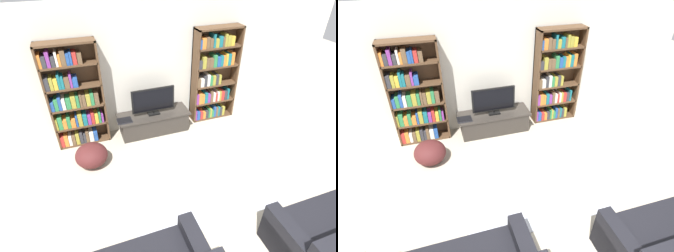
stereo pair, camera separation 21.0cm
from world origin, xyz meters
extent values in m
cube|color=silver|center=(0.00, 4.23, 1.30)|extent=(8.80, 0.06, 2.60)
cube|color=#513823|center=(-1.89, 4.03, 1.01)|extent=(0.04, 0.30, 2.03)
cube|color=#513823|center=(-0.94, 4.03, 1.01)|extent=(0.04, 0.30, 2.03)
cube|color=#513823|center=(-1.42, 4.16, 1.01)|extent=(0.99, 0.04, 2.03)
cube|color=#513823|center=(-1.42, 4.03, 2.01)|extent=(0.99, 0.30, 0.04)
cube|color=#513823|center=(-1.42, 4.03, 0.02)|extent=(0.95, 0.30, 0.04)
cube|color=#B72D28|center=(-1.84, 4.02, 0.15)|extent=(0.07, 0.24, 0.23)
cube|color=orange|center=(-1.77, 4.02, 0.15)|extent=(0.07, 0.24, 0.23)
cube|color=silver|center=(-1.69, 4.02, 0.14)|extent=(0.06, 0.24, 0.20)
cube|color=brown|center=(-1.63, 4.02, 0.14)|extent=(0.06, 0.24, 0.20)
cube|color=#9E9333|center=(-1.56, 4.02, 0.15)|extent=(0.07, 0.24, 0.23)
cube|color=#333338|center=(-1.48, 4.02, 0.16)|extent=(0.06, 0.24, 0.24)
cube|color=#333338|center=(-1.42, 4.02, 0.14)|extent=(0.05, 0.24, 0.20)
cube|color=brown|center=(-1.37, 4.02, 0.15)|extent=(0.06, 0.24, 0.24)
cube|color=silver|center=(-1.29, 4.02, 0.14)|extent=(0.08, 0.24, 0.21)
cube|color=#234C99|center=(-1.21, 4.02, 0.14)|extent=(0.07, 0.24, 0.21)
cube|color=#513823|center=(-1.42, 4.03, 0.42)|extent=(0.95, 0.30, 0.04)
cube|color=#9E9333|center=(-1.86, 4.02, 0.56)|extent=(0.04, 0.24, 0.23)
cube|color=#2D7F47|center=(-1.79, 4.02, 0.57)|extent=(0.08, 0.24, 0.25)
cube|color=orange|center=(-1.71, 4.02, 0.53)|extent=(0.07, 0.24, 0.19)
cube|color=#2D7F47|center=(-1.64, 4.02, 0.55)|extent=(0.06, 0.24, 0.23)
cube|color=orange|center=(-1.56, 4.02, 0.52)|extent=(0.08, 0.24, 0.16)
cube|color=#234C99|center=(-1.50, 4.02, 0.55)|extent=(0.04, 0.24, 0.22)
cube|color=#9E9333|center=(-1.43, 4.02, 0.57)|extent=(0.08, 0.24, 0.25)
cube|color=#196B75|center=(-1.35, 4.02, 0.55)|extent=(0.08, 0.24, 0.22)
cube|color=#7F338C|center=(-1.27, 4.02, 0.54)|extent=(0.06, 0.24, 0.20)
cube|color=#B72D28|center=(-1.20, 4.02, 0.55)|extent=(0.06, 0.24, 0.22)
cube|color=gold|center=(-1.13, 4.02, 0.53)|extent=(0.07, 0.24, 0.19)
cube|color=#2D7F47|center=(-1.07, 4.02, 0.55)|extent=(0.04, 0.24, 0.21)
cube|color=#7F338C|center=(-1.02, 4.02, 0.53)|extent=(0.04, 0.24, 0.17)
cube|color=#513823|center=(-1.42, 4.03, 0.83)|extent=(0.95, 0.30, 0.04)
cube|color=#234C99|center=(-1.84, 4.02, 0.94)|extent=(0.06, 0.24, 0.18)
cube|color=#2D7F47|center=(-1.78, 4.02, 0.95)|extent=(0.07, 0.24, 0.21)
cube|color=#234C99|center=(-1.71, 4.02, 0.97)|extent=(0.05, 0.24, 0.25)
cube|color=silver|center=(-1.65, 4.02, 0.95)|extent=(0.06, 0.24, 0.21)
cube|color=#2D7F47|center=(-1.57, 4.02, 0.95)|extent=(0.08, 0.24, 0.20)
cube|color=#9E9333|center=(-1.48, 4.02, 0.96)|extent=(0.08, 0.24, 0.23)
cube|color=#2D7F47|center=(-1.41, 4.02, 0.96)|extent=(0.05, 0.24, 0.22)
cube|color=brown|center=(-1.35, 4.02, 0.97)|extent=(0.04, 0.24, 0.24)
cube|color=brown|center=(-1.30, 4.02, 0.95)|extent=(0.06, 0.24, 0.22)
cube|color=#9E9333|center=(-1.22, 4.02, 0.96)|extent=(0.08, 0.24, 0.22)
cube|color=#2D7F47|center=(-1.15, 4.02, 0.96)|extent=(0.06, 0.24, 0.23)
cube|color=brown|center=(-1.07, 4.02, 0.96)|extent=(0.08, 0.24, 0.22)
cube|color=#513823|center=(-1.42, 4.03, 1.23)|extent=(0.95, 0.30, 0.04)
cube|color=#333338|center=(-1.84, 4.02, 1.36)|extent=(0.08, 0.24, 0.23)
cube|color=#9E9333|center=(-1.77, 4.02, 1.36)|extent=(0.06, 0.24, 0.21)
cube|color=gold|center=(-1.70, 4.02, 1.35)|extent=(0.07, 0.24, 0.19)
cube|color=#196B75|center=(-1.64, 4.02, 1.38)|extent=(0.04, 0.24, 0.26)
cube|color=#196B75|center=(-1.59, 4.02, 1.36)|extent=(0.05, 0.24, 0.22)
cube|color=brown|center=(-1.51, 4.02, 1.35)|extent=(0.08, 0.24, 0.19)
cube|color=#7F338C|center=(-1.45, 4.02, 1.37)|extent=(0.04, 0.24, 0.24)
cube|color=#234C99|center=(-1.38, 4.02, 1.33)|extent=(0.08, 0.24, 0.17)
cube|color=#513823|center=(-1.42, 4.03, 1.64)|extent=(0.95, 0.30, 0.04)
cube|color=orange|center=(-1.85, 4.02, 1.77)|extent=(0.05, 0.24, 0.22)
cube|color=#333338|center=(-1.79, 4.02, 1.75)|extent=(0.07, 0.24, 0.19)
cube|color=#7F338C|center=(-1.72, 4.02, 1.78)|extent=(0.06, 0.24, 0.26)
cube|color=#333338|center=(-1.65, 4.02, 1.74)|extent=(0.06, 0.24, 0.17)
cube|color=silver|center=(-1.59, 4.02, 1.78)|extent=(0.04, 0.24, 0.24)
cube|color=orange|center=(-1.55, 4.02, 1.75)|extent=(0.04, 0.24, 0.19)
cube|color=brown|center=(-1.49, 4.02, 1.78)|extent=(0.08, 0.24, 0.25)
cube|color=#234C99|center=(-1.42, 4.02, 1.76)|extent=(0.05, 0.24, 0.20)
cube|color=#234C99|center=(-1.37, 4.02, 1.76)|extent=(0.04, 0.24, 0.21)
cube|color=#B72D28|center=(-1.31, 4.02, 1.76)|extent=(0.07, 0.24, 0.20)
cube|color=brown|center=(-1.23, 4.02, 1.75)|extent=(0.07, 0.24, 0.18)
cube|color=#513823|center=(0.97, 4.03, 1.01)|extent=(0.04, 0.30, 2.03)
cube|color=#513823|center=(1.92, 4.03, 1.01)|extent=(0.04, 0.30, 2.03)
cube|color=#513823|center=(1.44, 4.16, 1.01)|extent=(0.99, 0.04, 2.03)
cube|color=#513823|center=(1.44, 4.03, 2.01)|extent=(0.99, 0.30, 0.04)
cube|color=#513823|center=(1.44, 4.03, 0.02)|extent=(0.95, 0.30, 0.04)
cube|color=#7F338C|center=(1.00, 4.02, 0.15)|extent=(0.04, 0.24, 0.24)
cube|color=#234C99|center=(1.07, 4.02, 0.14)|extent=(0.07, 0.24, 0.20)
cube|color=#B72D28|center=(1.14, 4.02, 0.13)|extent=(0.06, 0.24, 0.19)
cube|color=orange|center=(1.21, 4.02, 0.12)|extent=(0.06, 0.24, 0.17)
cube|color=#333338|center=(1.28, 4.02, 0.13)|extent=(0.06, 0.24, 0.18)
cube|color=#2D7F47|center=(1.34, 4.02, 0.14)|extent=(0.04, 0.24, 0.21)
cube|color=#9E9333|center=(1.38, 4.02, 0.15)|extent=(0.04, 0.24, 0.22)
cube|color=#2D7F47|center=(1.42, 4.02, 0.12)|extent=(0.05, 0.24, 0.17)
cube|color=#234C99|center=(1.48, 4.02, 0.16)|extent=(0.05, 0.24, 0.25)
cube|color=brown|center=(1.53, 4.02, 0.15)|extent=(0.05, 0.24, 0.23)
cube|color=#196B75|center=(1.58, 4.02, 0.15)|extent=(0.04, 0.24, 0.23)
cube|color=#333338|center=(1.63, 4.02, 0.13)|extent=(0.06, 0.24, 0.20)
cube|color=#9E9333|center=(1.70, 4.02, 0.15)|extent=(0.06, 0.24, 0.22)
cube|color=#513823|center=(1.44, 4.03, 0.42)|extent=(0.95, 0.30, 0.04)
cube|color=#7F338C|center=(1.01, 4.02, 0.56)|extent=(0.06, 0.24, 0.23)
cube|color=orange|center=(1.09, 4.02, 0.56)|extent=(0.08, 0.24, 0.24)
cube|color=orange|center=(1.16, 4.02, 0.55)|extent=(0.05, 0.24, 0.22)
cube|color=#196B75|center=(1.22, 4.02, 0.56)|extent=(0.07, 0.24, 0.24)
cube|color=#7F338C|center=(1.29, 4.02, 0.54)|extent=(0.06, 0.24, 0.20)
cube|color=brown|center=(1.36, 4.02, 0.57)|extent=(0.05, 0.24, 0.25)
cube|color=silver|center=(1.42, 4.02, 0.55)|extent=(0.05, 0.24, 0.21)
cube|color=#B72D28|center=(1.47, 4.02, 0.53)|extent=(0.04, 0.24, 0.18)
cube|color=silver|center=(1.52, 4.02, 0.55)|extent=(0.04, 0.24, 0.22)
cube|color=#9E9333|center=(1.57, 4.02, 0.55)|extent=(0.04, 0.24, 0.22)
cube|color=#B72D28|center=(1.63, 4.02, 0.54)|extent=(0.08, 0.24, 0.21)
cube|color=#333338|center=(1.71, 4.02, 0.54)|extent=(0.06, 0.24, 0.20)
cube|color=#196B75|center=(1.77, 4.02, 0.57)|extent=(0.04, 0.24, 0.25)
cube|color=#513823|center=(1.44, 4.03, 0.83)|extent=(0.95, 0.30, 0.04)
cube|color=brown|center=(1.02, 4.02, 0.94)|extent=(0.07, 0.24, 0.19)
cube|color=silver|center=(1.10, 4.02, 0.94)|extent=(0.08, 0.24, 0.18)
cube|color=#333338|center=(1.17, 4.02, 0.96)|extent=(0.06, 0.24, 0.23)
cube|color=silver|center=(1.24, 4.02, 0.97)|extent=(0.06, 0.24, 0.25)
cube|color=#2D7F47|center=(1.31, 4.02, 0.95)|extent=(0.06, 0.24, 0.21)
cube|color=#9E9333|center=(1.38, 4.02, 0.95)|extent=(0.07, 0.24, 0.21)
cube|color=#333338|center=(1.44, 4.02, 0.96)|extent=(0.06, 0.24, 0.22)
cube|color=#9E9333|center=(1.51, 4.02, 0.95)|extent=(0.06, 0.24, 0.21)
cube|color=#513823|center=(1.44, 4.03, 1.23)|extent=(0.95, 0.30, 0.04)
cube|color=#333338|center=(1.02, 4.02, 1.34)|extent=(0.08, 0.24, 0.17)
cube|color=#9E9333|center=(1.11, 4.02, 1.37)|extent=(0.08, 0.24, 0.24)
cube|color=brown|center=(1.19, 4.02, 1.35)|extent=(0.06, 0.24, 0.19)
cube|color=brown|center=(1.27, 4.02, 1.35)|extent=(0.08, 0.24, 0.19)
cube|color=#2D7F47|center=(1.35, 4.02, 1.38)|extent=(0.08, 0.24, 0.25)
cube|color=#234C99|center=(1.44, 4.02, 1.35)|extent=(0.07, 0.24, 0.20)
cube|color=#196B75|center=(1.51, 4.02, 1.36)|extent=(0.06, 0.24, 0.22)
cube|color=orange|center=(1.57, 4.02, 1.36)|extent=(0.06, 0.24, 0.21)
cube|color=gold|center=(1.63, 4.02, 1.37)|extent=(0.04, 0.24, 0.24)
cube|color=#196B75|center=(1.68, 4.02, 1.37)|extent=(0.07, 0.24, 0.23)
cube|color=orange|center=(1.76, 4.02, 1.38)|extent=(0.07, 0.24, 0.25)
cube|color=#513823|center=(1.44, 4.03, 1.64)|extent=(0.95, 0.30, 0.04)
cube|color=#234C99|center=(1.01, 4.02, 1.74)|extent=(0.04, 0.24, 0.18)
cube|color=orange|center=(1.07, 4.02, 1.76)|extent=(0.08, 0.24, 0.21)
cube|color=brown|center=(1.16, 4.02, 1.76)|extent=(0.07, 0.24, 0.21)
cube|color=brown|center=(1.23, 4.02, 1.75)|extent=(0.07, 0.24, 0.18)
cube|color=#196B75|center=(1.30, 4.02, 1.79)|extent=(0.04, 0.24, 0.26)
cube|color=#9E9333|center=(1.36, 4.02, 1.74)|extent=(0.07, 0.24, 0.17)
cube|color=#196B75|center=(1.44, 4.02, 1.76)|extent=(0.07, 0.24, 0.21)
cube|color=brown|center=(1.50, 4.02, 1.75)|extent=(0.04, 0.24, 0.18)
cube|color=#9E9333|center=(1.55, 4.02, 1.78)|extent=(0.05, 0.24, 0.24)
cube|color=#9E9333|center=(1.62, 4.02, 1.76)|extent=(0.08, 0.24, 0.20)
cube|color=gold|center=(1.71, 4.02, 1.75)|extent=(0.07, 0.24, 0.19)
cube|color=#332D28|center=(0.01, 3.90, 0.20)|extent=(1.40, 0.50, 0.40)
cube|color=#332D28|center=(0.01, 3.90, 0.41)|extent=(1.49, 0.53, 0.04)
cube|color=black|center=(0.01, 3.89, 0.45)|extent=(0.24, 0.16, 0.03)
cylinder|color=black|center=(0.01, 3.89, 0.49)|extent=(0.04, 0.04, 0.05)
cube|color=black|center=(0.01, 3.89, 0.76)|extent=(0.88, 0.04, 0.50)
cube|color=black|center=(0.01, 3.87, 0.76)|extent=(0.82, 0.00, 0.45)
cube|color=#28282D|center=(-0.62, 3.82, 0.44)|extent=(0.29, 0.22, 0.02)
cube|color=black|center=(-0.62, 3.82, 0.46)|extent=(0.28, 0.21, 0.00)
cube|color=#B2B7C1|center=(0.19, 2.08, 0.01)|extent=(2.31, 1.45, 0.02)
cube|color=black|center=(0.69, 0.62, 0.30)|extent=(0.18, 0.85, 0.61)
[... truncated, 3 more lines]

